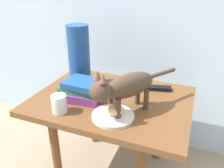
# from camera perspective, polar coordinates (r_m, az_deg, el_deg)

# --- Properties ---
(side_table) EXTENTS (0.79, 0.59, 0.51)m
(side_table) POSITION_cam_1_polar(r_m,az_deg,el_deg) (1.19, -0.00, -6.46)
(side_table) COLOR brown
(side_table) RESTS_ON ground
(plate) EXTENTS (0.19, 0.19, 0.01)m
(plate) POSITION_cam_1_polar(r_m,az_deg,el_deg) (1.00, 0.25, -8.12)
(plate) COLOR silver
(plate) RESTS_ON side_table
(bread_roll) EXTENTS (0.09, 0.08, 0.05)m
(bread_roll) POSITION_cam_1_polar(r_m,az_deg,el_deg) (0.98, 0.82, -6.61)
(bread_roll) COLOR #E0BC7A
(bread_roll) RESTS_ON plate
(cat) EXTENTS (0.29, 0.41, 0.23)m
(cat) POSITION_cam_1_polar(r_m,az_deg,el_deg) (0.97, 3.22, -0.73)
(cat) COLOR #4C3828
(cat) RESTS_ON side_table
(book_stack) EXTENTS (0.22, 0.16, 0.10)m
(book_stack) POSITION_cam_1_polar(r_m,az_deg,el_deg) (1.13, -7.39, -1.51)
(book_stack) COLOR #72337A
(book_stack) RESTS_ON side_table
(green_vase) EXTENTS (0.12, 0.12, 0.34)m
(green_vase) POSITION_cam_1_polar(r_m,az_deg,el_deg) (1.26, -8.39, 7.07)
(green_vase) COLOR navy
(green_vase) RESTS_ON side_table
(candle_jar) EXTENTS (0.07, 0.07, 0.08)m
(candle_jar) POSITION_cam_1_polar(r_m,az_deg,el_deg) (1.05, -13.27, -5.14)
(candle_jar) COLOR silver
(candle_jar) RESTS_ON side_table
(tv_remote) EXTENTS (0.16, 0.08, 0.02)m
(tv_remote) POSITION_cam_1_polar(r_m,az_deg,el_deg) (1.26, 11.46, -1.04)
(tv_remote) COLOR black
(tv_remote) RESTS_ON side_table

